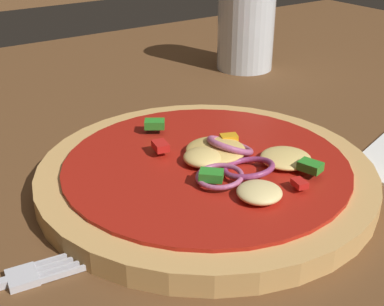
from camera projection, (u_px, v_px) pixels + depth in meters
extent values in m
cube|color=brown|center=(242.00, 178.00, 0.47)|extent=(1.34, 1.02, 0.03)
cylinder|color=tan|center=(206.00, 175.00, 0.42)|extent=(0.27, 0.27, 0.02)
cylinder|color=#A81C11|center=(206.00, 164.00, 0.42)|extent=(0.23, 0.23, 0.00)
ellipsoid|color=#F4DB8E|center=(259.00, 192.00, 0.36)|extent=(0.03, 0.03, 0.01)
ellipsoid|color=#EFCC72|center=(203.00, 157.00, 0.41)|extent=(0.03, 0.03, 0.01)
ellipsoid|color=#EFCC72|center=(286.00, 158.00, 0.41)|extent=(0.04, 0.04, 0.01)
ellipsoid|color=#E5BC60|center=(216.00, 150.00, 0.42)|extent=(0.05, 0.05, 0.01)
torus|color=#B25984|center=(230.00, 145.00, 0.43)|extent=(0.04, 0.05, 0.02)
torus|color=#B25984|center=(220.00, 176.00, 0.38)|extent=(0.04, 0.04, 0.01)
torus|color=#93386B|center=(249.00, 168.00, 0.39)|extent=(0.05, 0.05, 0.01)
cube|color=red|center=(299.00, 183.00, 0.37)|extent=(0.01, 0.01, 0.00)
cube|color=#2D8C28|center=(311.00, 166.00, 0.39)|extent=(0.02, 0.02, 0.01)
cube|color=#2D8C28|center=(211.00, 175.00, 0.38)|extent=(0.02, 0.02, 0.01)
cube|color=orange|center=(226.00, 136.00, 0.44)|extent=(0.02, 0.01, 0.01)
cube|color=red|center=(160.00, 146.00, 0.42)|extent=(0.01, 0.02, 0.01)
cube|color=#2D8C28|center=(155.00, 124.00, 0.46)|extent=(0.02, 0.02, 0.01)
cube|color=silver|center=(22.00, 278.00, 0.32)|extent=(0.02, 0.02, 0.01)
cube|color=silver|center=(68.00, 273.00, 0.32)|extent=(0.03, 0.01, 0.00)
cube|color=silver|center=(65.00, 268.00, 0.33)|extent=(0.03, 0.01, 0.00)
cube|color=silver|center=(63.00, 263.00, 0.33)|extent=(0.03, 0.01, 0.00)
cube|color=silver|center=(61.00, 258.00, 0.33)|extent=(0.03, 0.01, 0.00)
cylinder|color=silver|center=(246.00, 21.00, 0.68)|extent=(0.07, 0.07, 0.13)
cylinder|color=#C67214|center=(246.00, 35.00, 0.69)|extent=(0.07, 0.07, 0.09)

